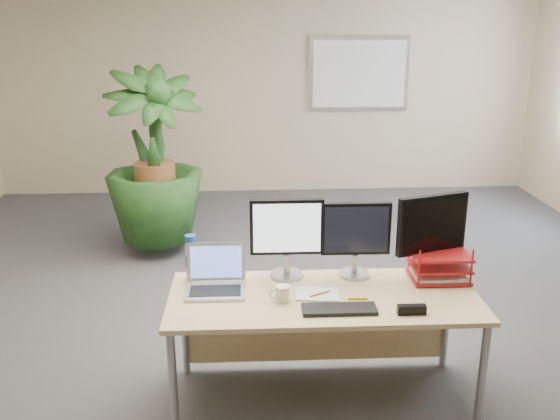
{
  "coord_description": "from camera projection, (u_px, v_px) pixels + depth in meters",
  "views": [
    {
      "loc": [
        -0.32,
        -4.17,
        2.32
      ],
      "look_at": [
        -0.05,
        0.35,
        0.88
      ],
      "focal_mm": 40.0,
      "sensor_mm": 36.0,
      "label": 1
    }
  ],
  "objects": [
    {
      "name": "letter_tray",
      "position": [
        439.0,
        268.0,
        3.91
      ],
      "size": [
        0.36,
        0.27,
        0.17
      ],
      "color": "#AA1417",
      "rests_on": "desk"
    },
    {
      "name": "floor",
      "position": [
        289.0,
        335.0,
        4.69
      ],
      "size": [
        8.0,
        8.0,
        0.0
      ],
      "primitive_type": "plane",
      "color": "#424247",
      "rests_on": "ground"
    },
    {
      "name": "monitor_dark",
      "position": [
        432.0,
        230.0,
        3.89
      ],
      "size": [
        0.47,
        0.22,
        0.54
      ],
      "color": "#A6A6AA",
      "rests_on": "desk"
    },
    {
      "name": "monitor_left",
      "position": [
        287.0,
        233.0,
        3.88
      ],
      "size": [
        0.46,
        0.21,
        0.51
      ],
      "color": "#A6A6AA",
      "rests_on": "desk"
    },
    {
      "name": "floor_plant",
      "position": [
        155.0,
        181.0,
        6.06
      ],
      "size": [
        1.11,
        1.11,
        1.5
      ],
      "primitive_type": "imported",
      "rotation": [
        0.0,
        0.0,
        0.43
      ],
      "color": "#143312",
      "rests_on": "floor"
    },
    {
      "name": "orange_pen",
      "position": [
        320.0,
        294.0,
        3.69
      ],
      "size": [
        0.13,
        0.08,
        0.01
      ],
      "primitive_type": "cylinder",
      "rotation": [
        0.0,
        1.57,
        0.5
      ],
      "color": "#CC4916",
      "rests_on": "spiral_notebook"
    },
    {
      "name": "keyboard",
      "position": [
        339.0,
        309.0,
        3.51
      ],
      "size": [
        0.42,
        0.15,
        0.02
      ],
      "primitive_type": "cube",
      "rotation": [
        0.0,
        0.0,
        -0.01
      ],
      "color": "black",
      "rests_on": "desk"
    },
    {
      "name": "whiteboard",
      "position": [
        359.0,
        74.0,
        8.06
      ],
      "size": [
        1.3,
        0.04,
        0.95
      ],
      "color": "#B7B7BC",
      "rests_on": "back_wall"
    },
    {
      "name": "yellow_highlighter",
      "position": [
        358.0,
        298.0,
        3.65
      ],
      "size": [
        0.12,
        0.02,
        0.02
      ],
      "primitive_type": "cylinder",
      "rotation": [
        0.0,
        1.57,
        -0.05
      ],
      "color": "yellow",
      "rests_on": "desk"
    },
    {
      "name": "coffee_mug",
      "position": [
        282.0,
        294.0,
        3.62
      ],
      "size": [
        0.12,
        0.08,
        0.09
      ],
      "color": "white",
      "rests_on": "desk"
    },
    {
      "name": "desk",
      "position": [
        321.0,
        310.0,
        3.85
      ],
      "size": [
        1.85,
        0.8,
        0.71
      ],
      "color": "#D1B47B",
      "rests_on": "floor"
    },
    {
      "name": "water_bottle",
      "position": [
        191.0,
        258.0,
        3.89
      ],
      "size": [
        0.08,
        0.08,
        0.29
      ],
      "color": "silver",
      "rests_on": "desk"
    },
    {
      "name": "monitor_right",
      "position": [
        356.0,
        234.0,
        3.9
      ],
      "size": [
        0.44,
        0.2,
        0.49
      ],
      "color": "#A6A6AA",
      "rests_on": "desk"
    },
    {
      "name": "spiral_notebook",
      "position": [
        317.0,
        294.0,
        3.71
      ],
      "size": [
        0.28,
        0.23,
        0.01
      ],
      "primitive_type": "cube",
      "rotation": [
        0.0,
        0.0,
        -0.14
      ],
      "color": "white",
      "rests_on": "desk"
    },
    {
      "name": "laptop",
      "position": [
        216.0,
        279.0,
        3.78
      ],
      "size": [
        0.36,
        0.32,
        0.26
      ],
      "color": "silver",
      "rests_on": "desk"
    },
    {
      "name": "back_wall",
      "position": [
        266.0,
        90.0,
        8.08
      ],
      "size": [
        7.0,
        0.04,
        2.7
      ],
      "primitive_type": "cube",
      "color": "beige",
      "rests_on": "floor"
    },
    {
      "name": "stapler",
      "position": [
        412.0,
        310.0,
        3.47
      ],
      "size": [
        0.16,
        0.04,
        0.05
      ],
      "primitive_type": "cube",
      "rotation": [
        0.0,
        0.0,
        -0.01
      ],
      "color": "black",
      "rests_on": "desk"
    }
  ]
}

